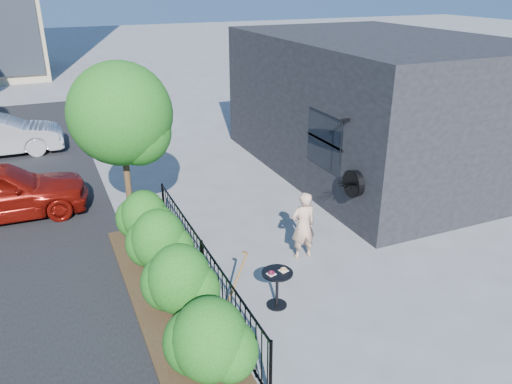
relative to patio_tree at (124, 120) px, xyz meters
name	(u,v)px	position (x,y,z in m)	size (l,w,h in m)	color
ground	(274,274)	(2.24, -2.76, -2.76)	(120.00, 120.00, 0.00)	gray
shop_building	(375,104)	(7.73, 1.74, -0.76)	(6.22, 9.00, 4.00)	black
fence	(203,266)	(0.74, -2.76, -2.20)	(0.05, 6.05, 1.10)	black
planting_bed	(168,298)	(0.04, -2.76, -2.72)	(1.30, 6.00, 0.08)	#382616
shrubs	(169,263)	(0.14, -2.66, -2.06)	(1.10, 5.60, 1.24)	#1B5914
patio_tree	(124,120)	(0.00, 0.00, 0.00)	(2.20, 2.20, 3.94)	#3F2B19
cafe_table	(277,283)	(1.82, -3.74, -2.27)	(0.57, 0.57, 0.76)	black
woman	(303,226)	(3.08, -2.38, -2.01)	(0.55, 0.36, 1.50)	#D7A88B
shovel	(234,290)	(0.98, -3.74, -2.19)	(0.49, 0.17, 1.31)	brown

